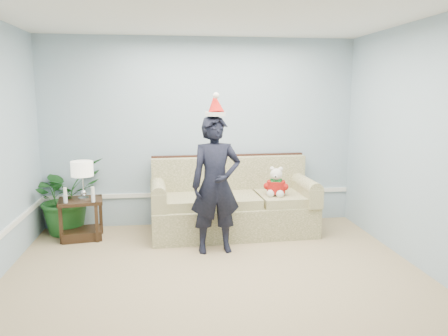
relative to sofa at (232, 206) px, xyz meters
name	(u,v)px	position (x,y,z in m)	size (l,w,h in m)	color
room_shell	(223,158)	(-0.39, -2.04, 0.98)	(4.54, 5.04, 2.74)	tan
wainscot_trim	(108,222)	(-1.57, -0.86, 0.08)	(4.49, 4.99, 0.06)	white
sofa	(232,206)	(0.00, 0.00, 0.00)	(2.25, 1.03, 1.04)	brown
side_table	(82,223)	(-2.03, -0.05, -0.16)	(0.62, 0.55, 0.54)	#322012
table_lamp	(82,170)	(-1.98, -0.05, 0.55)	(0.28, 0.28, 0.51)	silver
candle_pair	(79,195)	(-2.01, -0.22, 0.26)	(0.39, 0.05, 0.20)	silver
houseplant	(66,196)	(-2.27, 0.24, 0.15)	(0.94, 0.81, 1.04)	#1E5920
man	(216,185)	(-0.31, -0.74, 0.46)	(0.61, 0.40, 1.66)	black
santa_hat	(215,106)	(-0.31, -0.73, 1.40)	(0.28, 0.31, 0.28)	silver
teddy_bear	(276,185)	(0.57, -0.21, 0.32)	(0.31, 0.32, 0.40)	silver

